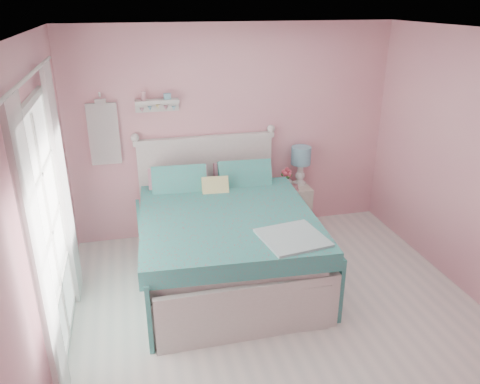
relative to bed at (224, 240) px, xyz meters
name	(u,v)px	position (x,y,z in m)	size (l,w,h in m)	color
floor	(290,334)	(0.37, -1.13, -0.42)	(4.50, 4.50, 0.00)	silver
room_shell	(298,172)	(0.37, -1.13, 1.16)	(4.50, 4.50, 4.50)	pink
bed	(224,240)	(0.00, 0.00, 0.00)	(1.86, 2.28, 1.29)	silver
nightstand	(292,207)	(1.11, 0.89, -0.12)	(0.41, 0.41, 0.59)	beige
table_lamp	(301,158)	(1.22, 0.96, 0.52)	(0.25, 0.25, 0.50)	white
vase	(287,181)	(1.02, 0.92, 0.25)	(0.15, 0.15, 0.16)	silver
teacup	(294,187)	(1.08, 0.78, 0.21)	(0.09, 0.09, 0.07)	pink
roses	(287,172)	(1.02, 0.91, 0.37)	(0.14, 0.11, 0.12)	#DB4A5E
wall_shelf	(157,102)	(-0.55, 1.06, 1.31)	(0.50, 0.15, 0.25)	silver
hanging_dress	(104,134)	(-1.18, 1.05, 0.98)	(0.34, 0.03, 0.72)	white
french_door	(50,234)	(-1.60, -0.73, 0.65)	(0.04, 1.32, 2.16)	silver
curtain_near	(41,270)	(-1.55, -1.48, 0.76)	(0.04, 0.40, 2.32)	white
curtain_far	(64,188)	(-1.55, 0.01, 0.76)	(0.04, 0.40, 2.32)	white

